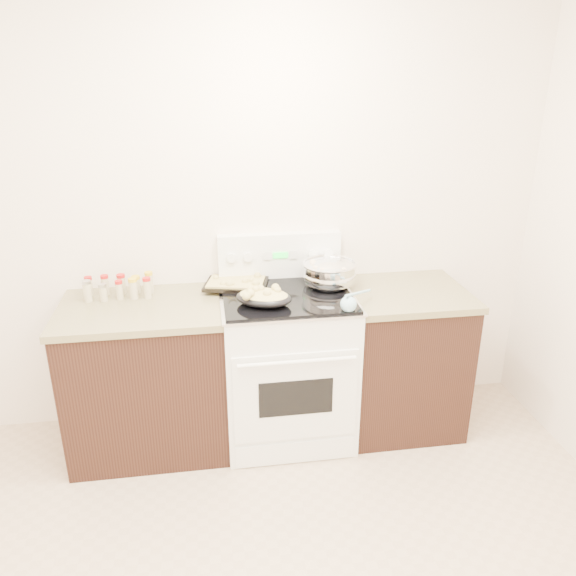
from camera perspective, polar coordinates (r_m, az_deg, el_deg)
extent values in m
cube|color=white|center=(3.44, -6.86, 7.56)|extent=(4.00, 0.05, 2.70)
cube|color=black|center=(3.48, -13.97, -9.02)|extent=(0.90, 0.64, 0.88)
cube|color=brown|center=(3.28, -14.68, -2.06)|extent=(0.93, 0.67, 0.04)
cube|color=black|center=(3.66, 11.33, -7.21)|extent=(0.70, 0.64, 0.88)
cube|color=brown|center=(3.46, 11.88, -0.51)|extent=(0.73, 0.67, 0.04)
cube|color=white|center=(3.47, -0.13, -8.02)|extent=(0.76, 0.66, 0.92)
cube|color=white|center=(3.19, 0.80, -11.04)|extent=(0.70, 0.01, 0.55)
cube|color=black|center=(3.18, 0.82, -11.11)|extent=(0.42, 0.01, 0.22)
cylinder|color=white|center=(3.03, 0.94, -7.53)|extent=(0.65, 0.02, 0.02)
cube|color=white|center=(3.41, 0.76, -16.35)|extent=(0.70, 0.01, 0.14)
cube|color=silver|center=(3.27, -0.13, -0.89)|extent=(0.78, 0.68, 0.01)
cube|color=black|center=(3.26, -0.13, -0.70)|extent=(0.74, 0.64, 0.01)
cube|color=white|center=(3.49, -0.86, 3.34)|extent=(0.76, 0.07, 0.28)
cylinder|color=white|center=(3.41, -5.76, 3.07)|extent=(0.06, 0.02, 0.06)
cylinder|color=white|center=(3.42, -4.09, 3.15)|extent=(0.06, 0.02, 0.06)
cylinder|color=white|center=(3.47, 2.52, 3.48)|extent=(0.06, 0.02, 0.06)
cylinder|color=white|center=(3.49, 4.14, 3.55)|extent=(0.06, 0.02, 0.06)
cube|color=#19E533|center=(3.44, -0.77, 3.34)|extent=(0.09, 0.00, 0.04)
cube|color=silver|center=(3.43, -2.09, 3.27)|extent=(0.05, 0.00, 0.05)
cube|color=silver|center=(3.45, 0.55, 3.40)|extent=(0.05, 0.00, 0.05)
ellipsoid|color=silver|center=(3.37, 4.20, 1.26)|extent=(0.40, 0.40, 0.19)
cylinder|color=silver|center=(3.39, 4.17, 0.34)|extent=(0.18, 0.18, 0.01)
torus|color=silver|center=(3.34, 4.23, 2.50)|extent=(0.33, 0.33, 0.02)
cylinder|color=silver|center=(3.36, 4.21, 1.60)|extent=(0.31, 0.31, 0.11)
cylinder|color=brown|center=(3.35, 4.23, 2.30)|extent=(0.29, 0.29, 0.00)
cube|color=beige|center=(3.32, 4.64, 2.22)|extent=(0.04, 0.04, 0.03)
cube|color=beige|center=(3.38, 2.56, 2.65)|extent=(0.03, 0.03, 0.02)
cube|color=beige|center=(3.27, 5.70, 1.87)|extent=(0.02, 0.02, 0.02)
cube|color=beige|center=(3.34, 4.34, 2.40)|extent=(0.03, 0.03, 0.02)
cube|color=beige|center=(3.34, 2.52, 2.41)|extent=(0.03, 0.03, 0.02)
cube|color=beige|center=(3.30, 4.01, 2.12)|extent=(0.04, 0.04, 0.03)
cube|color=beige|center=(3.25, 3.47, 1.85)|extent=(0.02, 0.02, 0.02)
cube|color=beige|center=(3.30, 4.62, 2.12)|extent=(0.03, 0.03, 0.02)
cube|color=beige|center=(3.36, 2.52, 2.52)|extent=(0.04, 0.04, 0.02)
cube|color=beige|center=(3.38, 2.51, 2.65)|extent=(0.03, 0.03, 0.02)
cube|color=beige|center=(3.35, 4.84, 2.41)|extent=(0.03, 0.03, 0.02)
cube|color=beige|center=(3.40, 3.68, 2.71)|extent=(0.03, 0.03, 0.02)
cube|color=beige|center=(3.27, 2.77, 2.00)|extent=(0.03, 0.03, 0.02)
cube|color=beige|center=(3.35, 4.17, 2.45)|extent=(0.03, 0.03, 0.02)
ellipsoid|color=black|center=(3.10, -2.48, -1.01)|extent=(0.38, 0.33, 0.08)
ellipsoid|color=#D1BD6F|center=(3.10, -2.48, -0.80)|extent=(0.34, 0.29, 0.06)
sphere|color=#D1BD6F|center=(3.11, -1.29, 0.05)|extent=(0.04, 0.04, 0.04)
sphere|color=#D1BD6F|center=(3.04, -3.84, -0.54)|extent=(0.05, 0.05, 0.05)
sphere|color=#D1BD6F|center=(3.05, -2.14, -0.52)|extent=(0.05, 0.05, 0.05)
sphere|color=#D1BD6F|center=(3.09, -1.06, -0.21)|extent=(0.04, 0.04, 0.04)
sphere|color=#D1BD6F|center=(3.11, -3.87, -0.11)|extent=(0.04, 0.04, 0.04)
sphere|color=#D1BD6F|center=(3.02, -4.25, -0.84)|extent=(0.05, 0.05, 0.05)
sphere|color=#D1BD6F|center=(3.09, -3.31, -0.13)|extent=(0.04, 0.04, 0.04)
sphere|color=#D1BD6F|center=(3.11, -2.80, -0.05)|extent=(0.04, 0.04, 0.04)
cube|color=black|center=(3.39, -5.30, 0.40)|extent=(0.42, 0.33, 0.02)
cube|color=#D1BD6F|center=(3.39, -5.30, 0.59)|extent=(0.37, 0.29, 0.02)
sphere|color=#D1BD6F|center=(3.32, -5.95, 0.40)|extent=(0.04, 0.04, 0.04)
sphere|color=#D1BD6F|center=(3.32, -3.27, 0.46)|extent=(0.04, 0.04, 0.04)
sphere|color=#D1BD6F|center=(3.33, -5.80, 0.45)|extent=(0.04, 0.04, 0.04)
sphere|color=#D1BD6F|center=(3.33, -3.35, 0.45)|extent=(0.04, 0.04, 0.04)
sphere|color=#D1BD6F|center=(3.44, -7.35, 1.04)|extent=(0.03, 0.03, 0.03)
sphere|color=#D1BD6F|center=(3.33, -6.04, 0.33)|extent=(0.03, 0.03, 0.03)
sphere|color=#D1BD6F|center=(3.37, -3.73, 0.77)|extent=(0.03, 0.03, 0.03)
sphere|color=#D1BD6F|center=(3.44, -3.11, 1.26)|extent=(0.04, 0.04, 0.04)
sphere|color=#D1BD6F|center=(3.34, -6.61, 0.45)|extent=(0.04, 0.04, 0.04)
sphere|color=#D1BD6F|center=(3.36, -4.38, 0.73)|extent=(0.04, 0.04, 0.04)
cylinder|color=#B67B53|center=(3.22, -2.49, -0.76)|extent=(0.16, 0.24, 0.01)
sphere|color=#B67B53|center=(3.13, -3.37, -1.39)|extent=(0.04, 0.04, 0.04)
sphere|color=#92C5DA|center=(3.05, 6.16, -1.64)|extent=(0.09, 0.09, 0.09)
cylinder|color=#92C5DA|center=(3.13, 7.15, -0.51)|extent=(0.21, 0.22, 0.08)
cylinder|color=#BFB28C|center=(3.48, -19.55, 0.02)|extent=(0.04, 0.04, 0.10)
cylinder|color=#B21414|center=(3.46, -19.67, 0.94)|extent=(0.04, 0.04, 0.02)
cylinder|color=#BFB28C|center=(3.46, -18.06, 0.16)|extent=(0.04, 0.04, 0.10)
cylinder|color=#B21414|center=(3.44, -18.17, 1.10)|extent=(0.04, 0.04, 0.02)
cylinder|color=#BFB28C|center=(3.45, -16.54, 0.23)|extent=(0.05, 0.05, 0.10)
cylinder|color=#B21414|center=(3.43, -16.65, 1.19)|extent=(0.05, 0.05, 0.02)
cylinder|color=#BFB28C|center=(3.44, -15.14, 0.22)|extent=(0.05, 0.05, 0.09)
cylinder|color=gold|center=(3.43, -15.23, 1.04)|extent=(0.05, 0.05, 0.02)
cylinder|color=#BFB28C|center=(3.42, -13.90, 0.42)|extent=(0.05, 0.05, 0.11)
cylinder|color=gold|center=(3.40, -13.99, 1.44)|extent=(0.05, 0.05, 0.02)
cylinder|color=#BFB28C|center=(3.40, -19.69, -0.43)|extent=(0.05, 0.05, 0.11)
cylinder|color=#B2B2B7|center=(3.37, -19.83, 0.57)|extent=(0.05, 0.05, 0.02)
cylinder|color=#BFB28C|center=(3.38, -18.24, -0.57)|extent=(0.04, 0.04, 0.09)
cylinder|color=#B2B2B7|center=(3.36, -18.35, 0.26)|extent=(0.05, 0.05, 0.02)
cylinder|color=#BFB28C|center=(3.38, -16.74, -0.32)|extent=(0.04, 0.04, 0.09)
cylinder|color=#B21414|center=(3.36, -16.84, 0.57)|extent=(0.04, 0.04, 0.02)
cylinder|color=#BFB28C|center=(3.36, -15.43, -0.20)|extent=(0.05, 0.05, 0.11)
cylinder|color=gold|center=(3.34, -15.53, 0.79)|extent=(0.05, 0.05, 0.02)
cylinder|color=#BFB28C|center=(3.35, -14.10, -0.12)|extent=(0.04, 0.04, 0.11)
cylinder|color=#B21414|center=(3.33, -14.19, 0.87)|extent=(0.05, 0.05, 0.02)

